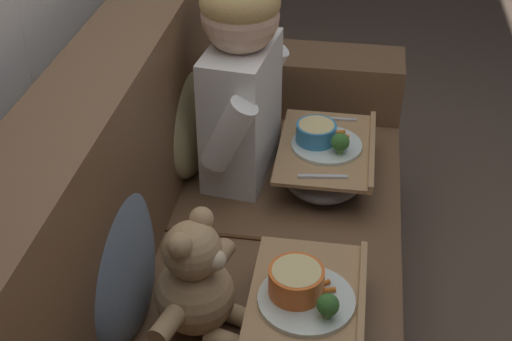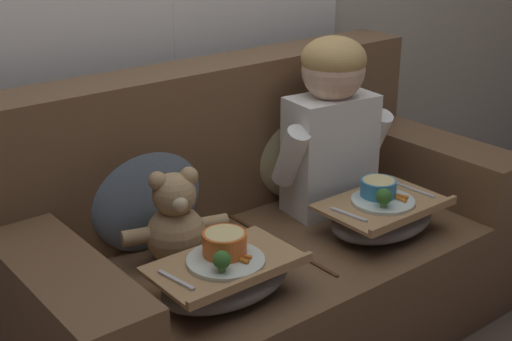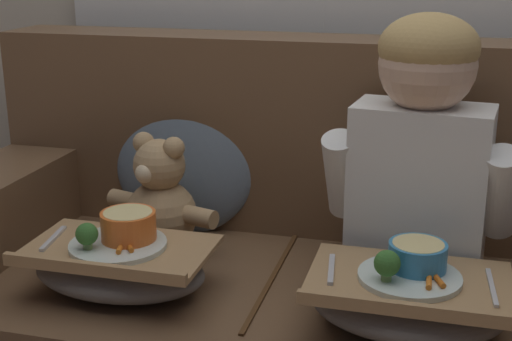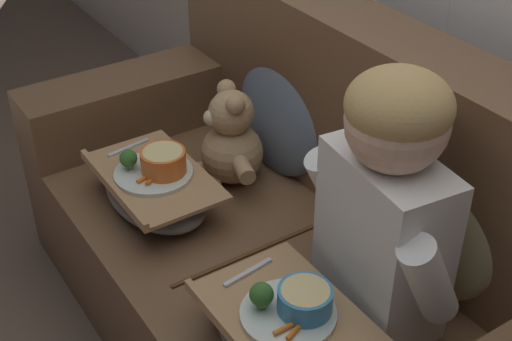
% 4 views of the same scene
% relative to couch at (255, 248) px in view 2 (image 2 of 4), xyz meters
% --- Properties ---
extents(ground_plane, '(14.00, 14.00, 0.00)m').
position_rel_couch_xyz_m(ground_plane, '(0.00, -0.08, -0.34)').
color(ground_plane, brown).
extents(couch, '(1.77, 0.89, 0.96)m').
position_rel_couch_xyz_m(couch, '(0.00, 0.00, 0.00)').
color(couch, brown).
rests_on(couch, ground_plane).
extents(throw_pillow_behind_child, '(0.42, 0.20, 0.43)m').
position_rel_couch_xyz_m(throw_pillow_behind_child, '(0.33, 0.18, 0.27)').
color(throw_pillow_behind_child, tan).
rests_on(throw_pillow_behind_child, couch).
extents(throw_pillow_behind_teddy, '(0.44, 0.21, 0.45)m').
position_rel_couch_xyz_m(throw_pillow_behind_teddy, '(-0.33, 0.18, 0.27)').
color(throw_pillow_behind_teddy, slate).
rests_on(throw_pillow_behind_teddy, couch).
extents(child_figure, '(0.47, 0.24, 0.64)m').
position_rel_couch_xyz_m(child_figure, '(0.33, -0.02, 0.42)').
color(child_figure, white).
rests_on(child_figure, couch).
extents(teddy_bear, '(0.34, 0.25, 0.32)m').
position_rel_couch_xyz_m(teddy_bear, '(-0.33, -0.02, 0.20)').
color(teddy_bear, tan).
rests_on(teddy_bear, couch).
extents(lap_tray_child, '(0.42, 0.29, 0.19)m').
position_rel_couch_xyz_m(lap_tray_child, '(0.33, -0.28, 0.14)').
color(lap_tray_child, slate).
rests_on(lap_tray_child, child_figure).
extents(lap_tray_teddy, '(0.43, 0.27, 0.19)m').
position_rel_couch_xyz_m(lap_tray_teddy, '(-0.33, -0.28, 0.14)').
color(lap_tray_teddy, slate).
rests_on(lap_tray_teddy, teddy_bear).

